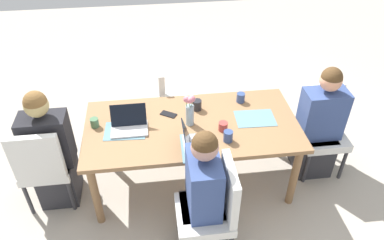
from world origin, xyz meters
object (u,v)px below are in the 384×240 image
chair_far_left_mid (214,206)px  coffee_mug_near_right (197,105)px  chair_near_right_near (173,98)px  chair_head_left_left_near (321,125)px  chair_head_right_left_far (44,164)px  phone_black (169,114)px  coffee_mug_centre_right (241,98)px  dining_table (192,131)px  person_head_left_left_near (318,128)px  laptop_head_right_left_far (129,125)px  coffee_mug_near_left (228,136)px  flower_vase (190,109)px  laptop_far_left_mid (194,144)px  coffee_mug_centre_left (95,123)px  person_far_left_mid (203,199)px  coffee_mug_far_left (223,126)px  person_head_right_left_far (52,155)px

chair_far_left_mid → coffee_mug_near_right: chair_far_left_mid is taller
chair_near_right_near → chair_head_left_left_near: bearing=155.1°
coffee_mug_near_right → chair_head_right_left_far: bearing=13.4°
chair_head_left_left_near → phone_black: size_ratio=6.00×
coffee_mug_centre_right → dining_table: bearing=30.1°
person_head_left_left_near → phone_black: 1.47m
dining_table → laptop_head_right_left_far: bearing=-0.9°
coffee_mug_near_left → coffee_mug_near_right: size_ratio=1.01×
person_head_left_left_near → coffee_mug_near_right: 1.21m
chair_near_right_near → flower_vase: size_ratio=2.95×
person_head_left_left_near → coffee_mug_centre_right: (0.73, -0.27, 0.24)m
flower_vase → coffee_mug_near_right: 0.27m
chair_head_right_left_far → coffee_mug_centre_right: (-1.85, -0.41, 0.27)m
laptop_far_left_mid → coffee_mug_near_left: 0.31m
coffee_mug_centre_left → chair_far_left_mid: bearing=138.0°
person_far_left_mid → coffee_mug_far_left: 0.69m
chair_far_left_mid → coffee_mug_centre_left: chair_far_left_mid is taller
person_head_right_left_far → coffee_mug_near_right: person_head_right_left_far is taller
coffee_mug_near_right → coffee_mug_centre_right: 0.45m
chair_near_right_near → chair_head_right_left_far: bearing=35.9°
chair_near_right_near → coffee_mug_near_left: bearing=110.9°
person_far_left_mid → chair_head_right_left_far: (1.33, -0.60, -0.03)m
chair_far_left_mid → flower_vase: (0.09, -0.77, 0.39)m
chair_head_left_left_near → person_head_right_left_far: size_ratio=0.75×
chair_head_right_left_far → flower_vase: 1.37m
person_head_left_left_near → laptop_head_right_left_far: 1.82m
laptop_head_right_left_far → coffee_mug_centre_left: laptop_head_right_left_far is taller
person_far_left_mid → chair_head_right_left_far: 1.46m
chair_head_right_left_far → coffee_mug_centre_right: bearing=-167.6°
flower_vase → coffee_mug_near_right: flower_vase is taller
chair_far_left_mid → chair_head_left_left_near: bearing=-144.8°
person_far_left_mid → coffee_mug_centre_right: (-0.52, -1.00, 0.24)m
coffee_mug_centre_left → laptop_head_right_left_far: bearing=166.8°
coffee_mug_far_left → phone_black: (0.46, -0.29, -0.04)m
coffee_mug_centre_right → chair_far_left_mid: bearing=67.4°
person_head_right_left_far → laptop_head_right_left_far: (-0.71, -0.04, 0.24)m
person_far_left_mid → chair_head_right_left_far: person_far_left_mid is taller
chair_head_left_left_near → phone_black: 1.52m
dining_table → laptop_head_right_left_far: size_ratio=6.03×
coffee_mug_centre_left → coffee_mug_near_left: bearing=163.3°
chair_head_left_left_near → phone_black: chair_head_left_left_near is taller
dining_table → person_far_left_mid: person_far_left_mid is taller
person_head_left_left_near → coffee_mug_far_left: person_head_left_left_near is taller
coffee_mug_centre_left → coffee_mug_centre_right: 1.40m
dining_table → flower_vase: size_ratio=6.34×
coffee_mug_near_right → coffee_mug_centre_right: coffee_mug_near_right is taller
chair_head_left_left_near → laptop_far_left_mid: 1.42m
flower_vase → laptop_far_left_mid: 0.35m
person_far_left_mid → coffee_mug_near_left: 0.58m
person_head_right_left_far → flower_vase: person_head_right_left_far is taller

